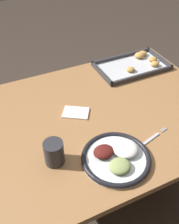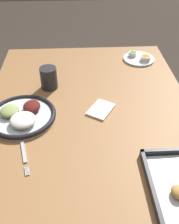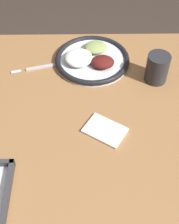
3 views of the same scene
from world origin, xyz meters
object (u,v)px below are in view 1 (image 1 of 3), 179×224
(dinner_plate, at_px, (116,157))
(baking_tray, at_px, (135,65))
(fork, at_px, (148,141))
(napkin, at_px, (76,113))
(drinking_cup, at_px, (54,153))

(dinner_plate, xyz_separation_m, baking_tray, (0.44, 0.55, -0.00))
(dinner_plate, height_order, fork, dinner_plate)
(fork, relative_size, baking_tray, 0.52)
(fork, bearing_deg, napkin, 110.48)
(dinner_plate, xyz_separation_m, drinking_cup, (-0.22, 0.09, 0.04))
(fork, relative_size, drinking_cup, 2.10)
(fork, height_order, drinking_cup, drinking_cup)
(fork, distance_m, napkin, 0.35)
(baking_tray, bearing_deg, dinner_plate, -128.59)
(baking_tray, xyz_separation_m, drinking_cup, (-0.65, -0.45, 0.04))
(napkin, bearing_deg, baking_tray, 26.38)
(drinking_cup, distance_m, napkin, 0.29)
(drinking_cup, relative_size, napkin, 0.70)
(baking_tray, distance_m, drinking_cup, 0.80)
(fork, bearing_deg, baking_tray, 48.10)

